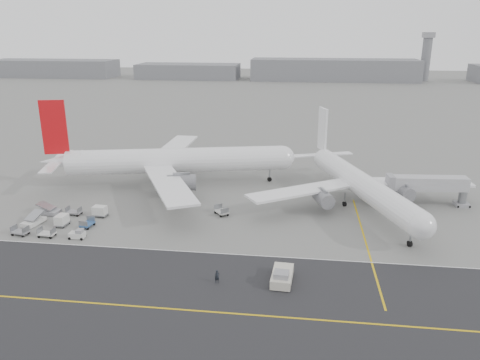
# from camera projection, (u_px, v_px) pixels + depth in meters

# --- Properties ---
(ground) EXTENTS (700.00, 700.00, 0.00)m
(ground) POSITION_uv_depth(u_px,v_px,m) (181.00, 245.00, 76.10)
(ground) COLOR gray
(ground) RESTS_ON ground
(taxiway) EXTENTS (220.00, 59.00, 0.03)m
(taxiway) POSITION_uv_depth(u_px,v_px,m) (185.00, 310.00, 58.52)
(taxiway) COLOR #2B2B2D
(taxiway) RESTS_ON ground
(horizon_buildings) EXTENTS (520.00, 28.00, 28.00)m
(horizon_buildings) POSITION_uv_depth(u_px,v_px,m) (318.00, 80.00, 317.73)
(horizon_buildings) COLOR slate
(horizon_buildings) RESTS_ON ground
(control_tower) EXTENTS (7.00, 7.00, 31.25)m
(control_tower) POSITION_uv_depth(u_px,v_px,m) (426.00, 56.00, 308.96)
(control_tower) COLOR slate
(control_tower) RESTS_ON ground
(airliner_a) EXTENTS (55.39, 54.19, 19.39)m
(airliner_a) POSITION_uv_depth(u_px,v_px,m) (171.00, 161.00, 103.93)
(airliner_a) COLOR white
(airliner_a) RESTS_ON ground
(airliner_b) EXTENTS (44.37, 45.19, 16.24)m
(airliner_b) POSITION_uv_depth(u_px,v_px,m) (359.00, 183.00, 91.62)
(airliner_b) COLOR white
(airliner_b) RESTS_ON ground
(pushback_tug) EXTENTS (3.11, 7.61, 2.16)m
(pushback_tug) POSITION_uv_depth(u_px,v_px,m) (282.00, 276.00, 64.76)
(pushback_tug) COLOR beige
(pushback_tug) RESTS_ON ground
(jet_bridge) EXTENTS (16.45, 4.19, 6.17)m
(jet_bridge) POSITION_uv_depth(u_px,v_px,m) (428.00, 185.00, 91.83)
(jet_bridge) COLOR gray
(jet_bridge) RESTS_ON ground
(gse_cluster) EXTENTS (19.43, 18.85, 2.11)m
(gse_cluster) POSITION_uv_depth(u_px,v_px,m) (62.00, 225.00, 83.75)
(gse_cluster) COLOR #939398
(gse_cluster) RESTS_ON ground
(stray_dolly) EXTENTS (3.16, 3.34, 1.76)m
(stray_dolly) POSITION_uv_depth(u_px,v_px,m) (221.00, 214.00, 88.54)
(stray_dolly) COLOR silver
(stray_dolly) RESTS_ON ground
(ground_crew_a) EXTENTS (0.81, 0.67, 1.89)m
(ground_crew_a) POSITION_uv_depth(u_px,v_px,m) (217.00, 277.00, 64.52)
(ground_crew_a) COLOR black
(ground_crew_a) RESTS_ON ground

